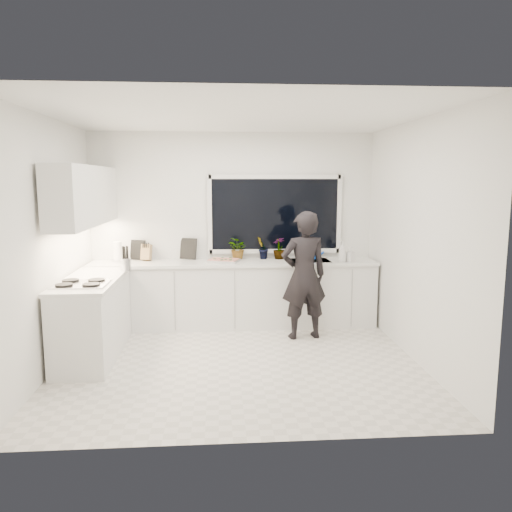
{
  "coord_description": "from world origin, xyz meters",
  "views": [
    {
      "loc": [
        -0.2,
        -5.37,
        2.03
      ],
      "look_at": [
        0.23,
        0.4,
        1.15
      ],
      "focal_mm": 35.0,
      "sensor_mm": 36.0,
      "label": 1
    }
  ],
  "objects": [
    {
      "name": "soap_bottles",
      "position": [
        1.53,
        1.3,
        1.05
      ],
      "size": [
        0.25,
        0.14,
        0.29
      ],
      "color": "#D8BF66",
      "rests_on": "countertop_back"
    },
    {
      "name": "countertop_back",
      "position": [
        0.0,
        1.44,
        0.9
      ],
      "size": [
        3.94,
        0.62,
        0.04
      ],
      "primitive_type": "cube",
      "color": "silver",
      "rests_on": "base_cabinets_back"
    },
    {
      "name": "floor",
      "position": [
        0.0,
        0.0,
        -0.01
      ],
      "size": [
        4.0,
        3.5,
        0.02
      ],
      "primitive_type": "cube",
      "color": "beige",
      "rests_on": "ground"
    },
    {
      "name": "knife_block",
      "position": [
        -1.21,
        1.59,
        1.03
      ],
      "size": [
        0.15,
        0.13,
        0.22
      ],
      "primitive_type": "cube",
      "rotation": [
        0.0,
        0.0,
        -0.23
      ],
      "color": "olive",
      "rests_on": "countertop_back"
    },
    {
      "name": "upper_cabinets",
      "position": [
        -1.79,
        0.7,
        1.85
      ],
      "size": [
        0.34,
        2.1,
        0.7
      ],
      "primitive_type": "cube",
      "color": "white",
      "rests_on": "wall_left"
    },
    {
      "name": "wall_left",
      "position": [
        -2.01,
        0.0,
        1.35
      ],
      "size": [
        0.02,
        3.5,
        2.7
      ],
      "primitive_type": "cube",
      "color": "white",
      "rests_on": "ground"
    },
    {
      "name": "pizza",
      "position": [
        -0.14,
        1.42,
        0.95
      ],
      "size": [
        0.45,
        0.38,
        0.01
      ],
      "primitive_type": "cube",
      "rotation": [
        0.0,
        0.0,
        -0.31
      ],
      "color": "red",
      "rests_on": "pizza_tray"
    },
    {
      "name": "countertop_left",
      "position": [
        -1.67,
        0.35,
        0.9
      ],
      "size": [
        0.62,
        1.6,
        0.04
      ],
      "primitive_type": "cube",
      "color": "silver",
      "rests_on": "base_cabinets_left"
    },
    {
      "name": "window",
      "position": [
        0.6,
        1.73,
        1.55
      ],
      "size": [
        1.8,
        0.02,
        1.0
      ],
      "primitive_type": "cube",
      "color": "black",
      "rests_on": "wall_back"
    },
    {
      "name": "faucet",
      "position": [
        1.05,
        1.65,
        1.03
      ],
      "size": [
        0.03,
        0.03,
        0.22
      ],
      "primitive_type": "cylinder",
      "color": "silver",
      "rests_on": "countertop_back"
    },
    {
      "name": "ceiling",
      "position": [
        0.0,
        0.0,
        2.71
      ],
      "size": [
        4.0,
        3.5,
        0.02
      ],
      "primitive_type": "cube",
      "color": "white",
      "rests_on": "wall_back"
    },
    {
      "name": "paper_towel_roll",
      "position": [
        -1.6,
        1.55,
        1.05
      ],
      "size": [
        0.14,
        0.14,
        0.26
      ],
      "primitive_type": "cylinder",
      "rotation": [
        0.0,
        0.0,
        0.41
      ],
      "color": "white",
      "rests_on": "countertop_back"
    },
    {
      "name": "base_cabinets_back",
      "position": [
        0.0,
        1.45,
        0.44
      ],
      "size": [
        3.92,
        0.58,
        0.88
      ],
      "primitive_type": "cube",
      "color": "white",
      "rests_on": "floor"
    },
    {
      "name": "pizza_tray",
      "position": [
        -0.14,
        1.42,
        0.94
      ],
      "size": [
        0.5,
        0.43,
        0.03
      ],
      "primitive_type": "cube",
      "rotation": [
        0.0,
        0.0,
        -0.31
      ],
      "color": "silver",
      "rests_on": "countertop_back"
    },
    {
      "name": "utensil_crock",
      "position": [
        -1.36,
        0.8,
        1.0
      ],
      "size": [
        0.15,
        0.15,
        0.16
      ],
      "primitive_type": "cylinder",
      "rotation": [
        0.0,
        0.0,
        -0.18
      ],
      "color": "silver",
      "rests_on": "countertop_left"
    },
    {
      "name": "stovetop",
      "position": [
        -1.69,
        -0.0,
        0.94
      ],
      "size": [
        0.56,
        0.48,
        0.03
      ],
      "primitive_type": "cube",
      "color": "black",
      "rests_on": "countertop_left"
    },
    {
      "name": "watering_can",
      "position": [
        1.14,
        1.61,
        0.98
      ],
      "size": [
        0.15,
        0.15,
        0.13
      ],
      "primitive_type": "cylinder",
      "rotation": [
        0.0,
        0.0,
        0.06
      ],
      "color": "#1241A9",
      "rests_on": "countertop_back"
    },
    {
      "name": "person",
      "position": [
        0.88,
        0.84,
        0.83
      ],
      "size": [
        0.66,
        0.49,
        1.65
      ],
      "primitive_type": "imported",
      "rotation": [
        0.0,
        0.0,
        3.31
      ],
      "color": "black",
      "rests_on": "floor"
    },
    {
      "name": "herb_plants",
      "position": [
        0.28,
        1.61,
        1.08
      ],
      "size": [
        0.88,
        0.37,
        0.32
      ],
      "color": "#26662D",
      "rests_on": "countertop_back"
    },
    {
      "name": "base_cabinets_left",
      "position": [
        -1.67,
        0.35,
        0.44
      ],
      "size": [
        0.58,
        1.6,
        0.88
      ],
      "primitive_type": "cube",
      "color": "white",
      "rests_on": "floor"
    },
    {
      "name": "wall_right",
      "position": [
        2.01,
        0.0,
        1.35
      ],
      "size": [
        0.02,
        3.5,
        2.7
      ],
      "primitive_type": "cube",
      "color": "white",
      "rests_on": "ground"
    },
    {
      "name": "sink",
      "position": [
        1.05,
        1.45,
        0.87
      ],
      "size": [
        0.58,
        0.42,
        0.14
      ],
      "primitive_type": "cube",
      "color": "silver",
      "rests_on": "countertop_back"
    },
    {
      "name": "picture_frame_large",
      "position": [
        -1.35,
        1.69,
        1.06
      ],
      "size": [
        0.21,
        0.1,
        0.28
      ],
      "primitive_type": "cube",
      "rotation": [
        0.0,
        0.0,
        -0.36
      ],
      "color": "black",
      "rests_on": "countertop_back"
    },
    {
      "name": "wall_back",
      "position": [
        0.0,
        1.76,
        1.35
      ],
      "size": [
        4.0,
        0.02,
        2.7
      ],
      "primitive_type": "cube",
      "color": "white",
      "rests_on": "ground"
    },
    {
      "name": "picture_frame_small",
      "position": [
        -0.64,
        1.69,
        1.07
      ],
      "size": [
        0.24,
        0.12,
        0.3
      ],
      "primitive_type": "cube",
      "rotation": [
        0.0,
        0.0,
        -0.44
      ],
      "color": "black",
      "rests_on": "countertop_back"
    }
  ]
}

